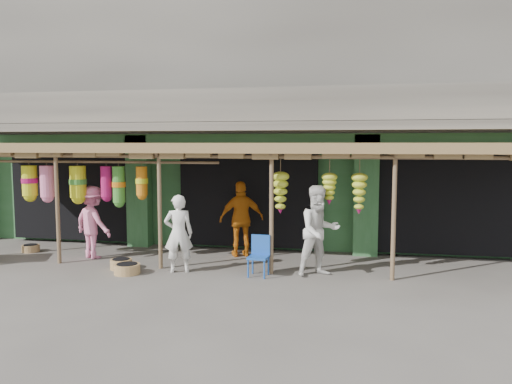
% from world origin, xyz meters
% --- Properties ---
extents(ground, '(80.00, 80.00, 0.00)m').
position_xyz_m(ground, '(0.00, 0.00, 0.00)').
color(ground, '#514C47').
rests_on(ground, ground).
extents(building, '(16.40, 6.80, 7.00)m').
position_xyz_m(building, '(-0.00, 4.87, 3.37)').
color(building, gray).
rests_on(building, ground).
extents(awning, '(14.00, 2.70, 2.79)m').
position_xyz_m(awning, '(-0.18, 0.80, 2.58)').
color(awning, brown).
rests_on(awning, ground).
extents(blue_chair, '(0.43, 0.44, 0.85)m').
position_xyz_m(blue_chair, '(0.77, -0.36, 0.47)').
color(blue_chair, '#1A4EAE').
rests_on(blue_chair, ground).
extents(basket_left, '(0.45, 0.45, 0.18)m').
position_xyz_m(basket_left, '(-5.44, 0.77, 0.09)').
color(basket_left, '#8A5D3E').
rests_on(basket_left, ground).
extents(basket_mid, '(0.56, 0.56, 0.21)m').
position_xyz_m(basket_mid, '(-2.03, -0.79, 0.11)').
color(basket_mid, '#A37E49').
rests_on(basket_mid, ground).
extents(basket_right, '(0.60, 0.60, 0.22)m').
position_xyz_m(basket_right, '(-2.35, -0.42, 0.11)').
color(basket_right, '#9F6B4A').
rests_on(basket_right, ground).
extents(person_front, '(0.71, 0.58, 1.69)m').
position_xyz_m(person_front, '(-0.99, -0.42, 0.84)').
color(person_front, white).
rests_on(person_front, ground).
extents(person_right, '(1.16, 1.08, 1.91)m').
position_xyz_m(person_right, '(2.00, -0.12, 0.95)').
color(person_right, silver).
rests_on(person_right, ground).
extents(person_vendor, '(1.18, 0.85, 1.86)m').
position_xyz_m(person_vendor, '(0.00, 1.35, 0.93)').
color(person_vendor, '#CB6A13').
rests_on(person_vendor, ground).
extents(person_shopper, '(1.30, 1.06, 1.76)m').
position_xyz_m(person_shopper, '(-3.50, 0.47, 0.88)').
color(person_shopper, pink).
rests_on(person_shopper, ground).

